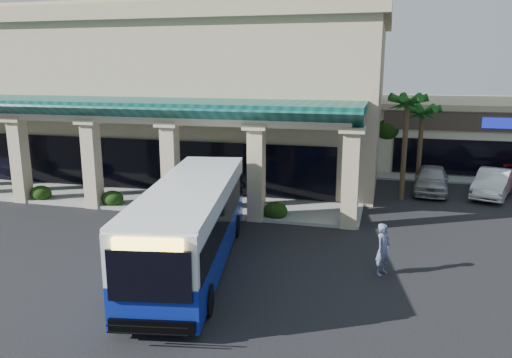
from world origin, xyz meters
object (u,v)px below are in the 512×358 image
(car_silver, at_px, (431,179))
(car_white, at_px, (493,183))
(transit_bus, at_px, (192,225))
(pedestrian, at_px, (383,249))

(car_silver, distance_m, car_white, 3.39)
(transit_bus, bearing_deg, car_silver, 45.70)
(car_white, bearing_deg, car_silver, -162.03)
(pedestrian, xyz_separation_m, car_silver, (2.62, 13.13, -0.15))
(transit_bus, distance_m, pedestrian, 7.07)
(transit_bus, xyz_separation_m, car_silver, (9.58, 14.17, -0.81))
(transit_bus, xyz_separation_m, car_white, (12.98, 14.11, -0.82))
(transit_bus, relative_size, car_white, 2.40)
(pedestrian, height_order, car_silver, pedestrian)
(pedestrian, distance_m, car_white, 14.39)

